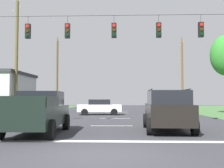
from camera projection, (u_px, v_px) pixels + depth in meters
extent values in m
plane|color=#333338|center=(101.00, 154.00, 8.05)|extent=(120.00, 120.00, 0.00)
cube|color=white|center=(106.00, 141.00, 10.45)|extent=(15.55, 0.45, 0.01)
cube|color=white|center=(112.00, 126.00, 16.44)|extent=(2.50, 0.15, 0.01)
cube|color=white|center=(115.00, 118.00, 22.62)|extent=(2.50, 0.15, 0.01)
cube|color=white|center=(117.00, 113.00, 31.45)|extent=(2.50, 0.15, 0.01)
cube|color=white|center=(117.00, 111.00, 35.62)|extent=(2.50, 0.15, 0.01)
cylinder|color=black|center=(110.00, 15.00, 17.92)|extent=(18.36, 0.02, 0.02)
cylinder|color=black|center=(28.00, 20.00, 18.10)|extent=(0.02, 0.02, 0.50)
cube|color=black|center=(28.00, 31.00, 18.06)|extent=(0.32, 0.24, 0.95)
cylinder|color=red|center=(27.00, 26.00, 17.94)|extent=(0.20, 0.04, 0.20)
cylinder|color=#352203|center=(27.00, 31.00, 17.92)|extent=(0.20, 0.04, 0.20)
cylinder|color=black|center=(27.00, 35.00, 17.91)|extent=(0.20, 0.04, 0.20)
cylinder|color=black|center=(68.00, 20.00, 18.01)|extent=(0.02, 0.02, 0.50)
cube|color=black|center=(67.00, 31.00, 17.97)|extent=(0.32, 0.24, 0.95)
cylinder|color=red|center=(67.00, 26.00, 17.84)|extent=(0.20, 0.04, 0.20)
cylinder|color=#352203|center=(67.00, 30.00, 17.83)|extent=(0.20, 0.04, 0.20)
cylinder|color=black|center=(67.00, 35.00, 17.81)|extent=(0.20, 0.04, 0.20)
cylinder|color=black|center=(114.00, 19.00, 17.90)|extent=(0.02, 0.02, 0.50)
cube|color=black|center=(114.00, 30.00, 17.86)|extent=(0.32, 0.24, 0.95)
cylinder|color=red|center=(114.00, 25.00, 17.73)|extent=(0.20, 0.04, 0.20)
cylinder|color=#352203|center=(114.00, 30.00, 17.72)|extent=(0.20, 0.04, 0.20)
cylinder|color=black|center=(114.00, 35.00, 17.70)|extent=(0.20, 0.04, 0.20)
cylinder|color=black|center=(159.00, 19.00, 17.79)|extent=(0.02, 0.02, 0.50)
cube|color=black|center=(159.00, 30.00, 17.76)|extent=(0.32, 0.24, 0.95)
cylinder|color=red|center=(159.00, 25.00, 17.63)|extent=(0.20, 0.04, 0.20)
cylinder|color=#352203|center=(159.00, 30.00, 17.62)|extent=(0.20, 0.04, 0.20)
cylinder|color=black|center=(159.00, 34.00, 17.60)|extent=(0.20, 0.04, 0.20)
cylinder|color=black|center=(201.00, 18.00, 17.70)|extent=(0.02, 0.02, 0.50)
cube|color=black|center=(201.00, 30.00, 17.66)|extent=(0.32, 0.24, 0.95)
cylinder|color=red|center=(201.00, 25.00, 17.53)|extent=(0.20, 0.04, 0.20)
cylinder|color=#352203|center=(202.00, 29.00, 17.52)|extent=(0.20, 0.04, 0.20)
cylinder|color=black|center=(202.00, 34.00, 17.50)|extent=(0.20, 0.04, 0.20)
cube|color=black|center=(38.00, 116.00, 12.64)|extent=(2.20, 5.47, 0.85)
cube|color=black|center=(41.00, 99.00, 13.32)|extent=(1.92, 1.97, 0.70)
cube|color=black|center=(6.00, 102.00, 11.32)|extent=(0.19, 2.38, 0.45)
cube|color=black|center=(52.00, 102.00, 11.32)|extent=(0.19, 2.38, 0.45)
cube|color=black|center=(18.00, 102.00, 10.02)|extent=(1.96, 0.17, 0.45)
cylinder|color=black|center=(28.00, 122.00, 14.45)|extent=(0.31, 0.81, 0.80)
cylinder|color=black|center=(66.00, 122.00, 14.45)|extent=(0.31, 0.81, 0.80)
cylinder|color=black|center=(51.00, 130.00, 10.78)|extent=(0.31, 0.81, 0.80)
cube|color=black|center=(167.00, 114.00, 13.84)|extent=(2.09, 4.86, 0.95)
cube|color=black|center=(167.00, 98.00, 13.73)|extent=(1.90, 3.25, 0.65)
cylinder|color=black|center=(150.00, 90.00, 13.80)|extent=(0.13, 2.72, 0.05)
cylinder|color=black|center=(185.00, 90.00, 13.69)|extent=(0.13, 2.72, 0.05)
cylinder|color=black|center=(146.00, 121.00, 15.50)|extent=(0.28, 0.77, 0.76)
cylinder|color=black|center=(181.00, 121.00, 15.37)|extent=(0.28, 0.77, 0.76)
cylinder|color=black|center=(150.00, 126.00, 12.25)|extent=(0.28, 0.77, 0.76)
cylinder|color=black|center=(195.00, 127.00, 12.12)|extent=(0.28, 0.77, 0.76)
cube|color=silver|center=(99.00, 108.00, 27.65)|extent=(4.45, 2.19, 0.70)
cube|color=black|center=(99.00, 102.00, 27.68)|extent=(2.24, 1.81, 0.50)
cylinder|color=black|center=(113.00, 111.00, 28.61)|extent=(0.66, 0.28, 0.64)
cylinder|color=black|center=(114.00, 112.00, 26.81)|extent=(0.66, 0.28, 0.64)
cylinder|color=black|center=(85.00, 111.00, 28.45)|extent=(0.66, 0.28, 0.64)
cylinder|color=black|center=(85.00, 112.00, 26.65)|extent=(0.66, 0.28, 0.64)
cylinder|color=brown|center=(182.00, 75.00, 43.57)|extent=(0.31, 0.31, 10.56)
cube|color=brown|center=(182.00, 44.00, 43.82)|extent=(0.12, 0.12, 2.24)
cylinder|color=#B2B7BC|center=(181.00, 44.00, 44.72)|extent=(0.08, 0.08, 0.12)
cylinder|color=#B2B7BC|center=(183.00, 42.00, 42.94)|extent=(0.08, 0.08, 0.12)
cylinder|color=brown|center=(16.00, 58.00, 25.99)|extent=(0.29, 0.29, 10.76)
cube|color=brown|center=(17.00, 6.00, 26.25)|extent=(0.12, 0.12, 1.92)
cylinder|color=#B2B7BC|center=(20.00, 7.00, 27.02)|extent=(0.08, 0.08, 0.12)
cylinder|color=#B2B7BC|center=(14.00, 1.00, 25.49)|extent=(0.08, 0.08, 0.12)
cube|color=brown|center=(17.00, 15.00, 26.20)|extent=(0.12, 0.12, 2.38)
cylinder|color=#B2B7BC|center=(21.00, 17.00, 27.16)|extent=(0.08, 0.08, 0.12)
cylinder|color=#B2B7BC|center=(13.00, 10.00, 25.26)|extent=(0.08, 0.08, 0.12)
cylinder|color=brown|center=(57.00, 75.00, 44.42)|extent=(0.31, 0.31, 10.84)
cube|color=brown|center=(57.00, 43.00, 44.68)|extent=(0.12, 0.12, 1.84)
cylinder|color=#B2B7BC|center=(59.00, 44.00, 45.42)|extent=(0.08, 0.08, 0.12)
cylinder|color=#B2B7BC|center=(56.00, 42.00, 43.95)|extent=(0.08, 0.08, 0.12)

